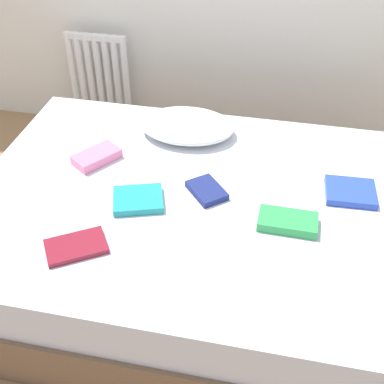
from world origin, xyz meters
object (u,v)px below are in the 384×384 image
bed (190,236)px  textbook_navy (207,190)px  textbook_maroon (76,247)px  textbook_green (288,222)px  textbook_teal (138,200)px  textbook_blue (350,192)px  radiator (99,77)px  pillow (187,126)px  textbook_pink (97,157)px

bed → textbook_navy: 0.28m
bed → textbook_maroon: textbook_maroon is taller
textbook_green → textbook_teal: size_ratio=1.14×
textbook_blue → textbook_navy: bearing=-171.9°
textbook_navy → textbook_green: 0.39m
textbook_maroon → radiator: bearing=75.1°
bed → radiator: radiator is taller
textbook_maroon → textbook_teal: bearing=31.4°
textbook_green → textbook_maroon: size_ratio=1.04×
pillow → textbook_blue: pillow is taller
textbook_pink → textbook_navy: bearing=-68.2°
radiator → textbook_maroon: 1.70m
pillow → textbook_navy: (0.19, -0.47, -0.03)m
textbook_teal → textbook_blue: size_ratio=0.98×
bed → radiator: (-0.87, 1.20, 0.17)m
textbook_blue → textbook_pink: 1.20m
pillow → textbook_teal: bearing=-98.7°
bed → textbook_maroon: 0.62m
textbook_teal → textbook_maroon: 0.36m
pillow → textbook_blue: size_ratio=2.26×
radiator → textbook_teal: radiator is taller
textbook_teal → textbook_blue: bearing=-3.2°
textbook_navy → textbook_pink: (-0.57, 0.14, 0.01)m
radiator → textbook_green: radiator is taller
textbook_teal → textbook_maroon: (-0.16, -0.32, -0.00)m
radiator → textbook_teal: size_ratio=2.71×
textbook_teal → textbook_blue: same height
radiator → textbook_navy: size_ratio=3.21×
bed → pillow: (-0.12, 0.50, 0.30)m
radiator → textbook_green: (1.31, -1.31, 0.11)m
textbook_teal → textbook_pink: 0.39m
textbook_green → bed: bearing=166.8°
pillow → textbook_pink: pillow is taller
textbook_green → textbook_teal: textbook_green is taller
textbook_teal → textbook_blue: (0.91, 0.25, 0.00)m
textbook_maroon → textbook_blue: (1.07, 0.57, 0.01)m
textbook_blue → textbook_pink: textbook_pink is taller
textbook_maroon → bed: bearing=16.1°
textbook_navy → textbook_blue: 0.64m
textbook_navy → textbook_blue: textbook_blue is taller
textbook_navy → textbook_teal: textbook_teal is taller
bed → pillow: size_ratio=4.05×
textbook_green → textbook_pink: bearing=164.3°
bed → pillow: pillow is taller
textbook_navy → textbook_pink: textbook_pink is taller
textbook_pink → textbook_maroon: bearing=-132.3°
textbook_green → textbook_navy: bearing=159.9°
textbook_green → textbook_teal: bearing=179.5°
textbook_green → textbook_maroon: 0.86m
textbook_teal → textbook_navy: bearing=5.8°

